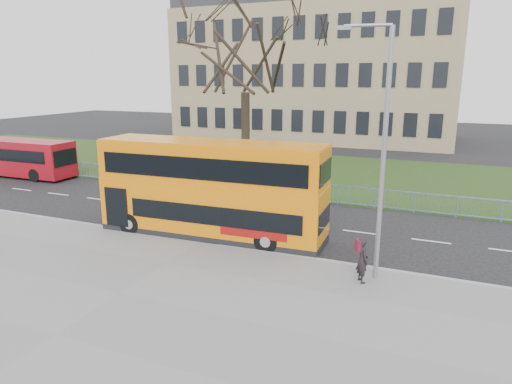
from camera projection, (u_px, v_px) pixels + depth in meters
ground at (217, 232)px, 20.62m from camera, size 120.00×120.00×0.00m
pavement at (120, 295)px, 14.56m from camera, size 80.00×10.50×0.12m
kerb at (200, 242)px, 19.21m from camera, size 80.00×0.20×0.14m
grass_verge at (307, 172)px, 33.40m from camera, size 80.00×15.40×0.08m
guard_railing at (269, 189)px, 26.39m from camera, size 40.00×0.12×1.10m
bare_tree at (245, 75)px, 28.98m from camera, size 9.64×9.64×13.78m
civic_building at (318, 75)px, 52.09m from camera, size 30.00×15.00×14.00m
yellow_bus at (211, 187)px, 19.60m from camera, size 9.98×2.74×4.15m
red_bus at (11, 156)px, 32.23m from camera, size 9.82×2.42×2.58m
pedestrian at (362, 260)px, 15.18m from camera, size 0.62×0.68×1.56m
street_lamp at (381, 147)px, 14.60m from camera, size 1.75×0.43×8.27m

